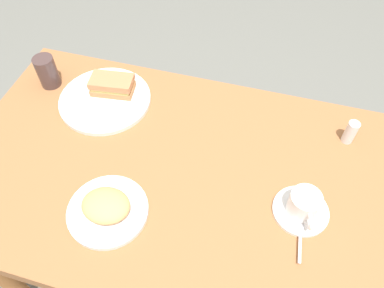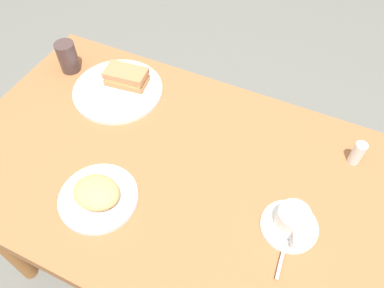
# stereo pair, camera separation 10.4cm
# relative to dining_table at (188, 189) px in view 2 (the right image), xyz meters

# --- Properties ---
(ground_plane) EXTENTS (6.00, 6.00, 0.00)m
(ground_plane) POSITION_rel_dining_table_xyz_m (0.00, 0.00, -0.64)
(ground_plane) COLOR slate
(dining_table) EXTENTS (1.32, 0.74, 0.72)m
(dining_table) POSITION_rel_dining_table_xyz_m (0.00, 0.00, 0.00)
(dining_table) COLOR #9A633A
(dining_table) RESTS_ON ground_plane
(sandwich_plate) EXTENTS (0.28, 0.28, 0.01)m
(sandwich_plate) POSITION_rel_dining_table_xyz_m (0.34, -0.19, 0.09)
(sandwich_plate) COLOR white
(sandwich_plate) RESTS_ON dining_table
(sandwich_front) EXTENTS (0.14, 0.09, 0.05)m
(sandwich_front) POSITION_rel_dining_table_xyz_m (0.32, -0.23, 0.12)
(sandwich_front) COLOR #B97E4E
(sandwich_front) RESTS_ON sandwich_plate
(coffee_saucer) EXTENTS (0.14, 0.14, 0.01)m
(coffee_saucer) POSITION_rel_dining_table_xyz_m (-0.29, 0.04, 0.09)
(coffee_saucer) COLOR white
(coffee_saucer) RESTS_ON dining_table
(coffee_cup) EXTENTS (0.08, 0.10, 0.07)m
(coffee_cup) POSITION_rel_dining_table_xyz_m (-0.29, 0.04, 0.13)
(coffee_cup) COLOR white
(coffee_cup) RESTS_ON coffee_saucer
(spoon) EXTENTS (0.02, 0.10, 0.01)m
(spoon) POSITION_rel_dining_table_xyz_m (-0.30, 0.11, 0.09)
(spoon) COLOR silver
(spoon) RESTS_ON coffee_saucer
(side_plate) EXTENTS (0.20, 0.20, 0.01)m
(side_plate) POSITION_rel_dining_table_xyz_m (0.17, 0.17, 0.09)
(side_plate) COLOR white
(side_plate) RESTS_ON dining_table
(side_food_pile) EXTENTS (0.12, 0.10, 0.04)m
(side_food_pile) POSITION_rel_dining_table_xyz_m (0.17, 0.17, 0.12)
(side_food_pile) COLOR tan
(side_food_pile) RESTS_ON side_plate
(salt_shaker) EXTENTS (0.03, 0.03, 0.07)m
(salt_shaker) POSITION_rel_dining_table_xyz_m (-0.40, -0.23, 0.12)
(salt_shaker) COLOR silver
(salt_shaker) RESTS_ON dining_table
(drinking_glass) EXTENTS (0.06, 0.06, 0.10)m
(drinking_glass) POSITION_rel_dining_table_xyz_m (0.54, -0.21, 0.13)
(drinking_glass) COLOR #473533
(drinking_glass) RESTS_ON dining_table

